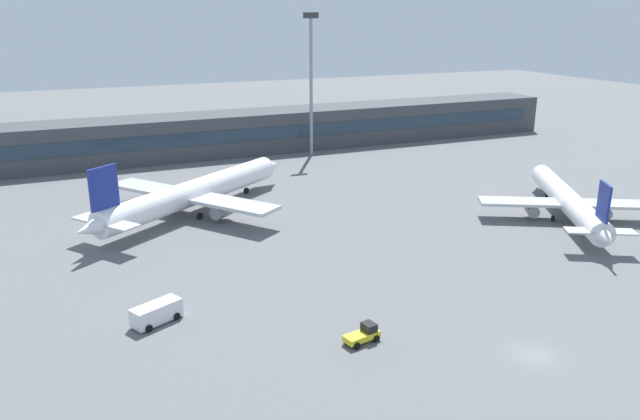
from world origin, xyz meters
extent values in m
plane|color=slate|center=(0.00, 40.00, 0.00)|extent=(400.00, 400.00, 0.00)
cube|color=#3F4247|center=(0.00, 95.68, 4.50)|extent=(159.21, 12.00, 9.00)
cube|color=#263847|center=(0.00, 89.63, 4.95)|extent=(151.25, 0.16, 2.80)
cylinder|color=white|center=(32.51, 29.86, 2.92)|extent=(18.18, 29.60, 3.36)
cone|color=white|center=(40.84, 45.19, 2.92)|extent=(4.57, 4.78, 3.20)
cone|color=white|center=(24.25, 14.68, 2.92)|extent=(3.68, 4.08, 2.35)
cube|color=navy|center=(25.53, 17.03, 7.04)|extent=(2.14, 3.57, 4.87)
cube|color=silver|center=(25.40, 16.80, 3.10)|extent=(8.96, 6.41, 0.21)
cube|color=silver|center=(32.08, 29.08, 2.66)|extent=(25.36, 16.42, 0.44)
cylinder|color=gray|center=(36.75, 26.55, 1.41)|extent=(2.91, 3.33, 1.77)
cylinder|color=gray|center=(27.42, 31.62, 1.41)|extent=(2.91, 3.33, 1.77)
cylinder|color=black|center=(37.83, 39.66, 0.44)|extent=(0.73, 0.95, 0.89)
cylinder|color=black|center=(33.68, 27.21, 0.44)|extent=(0.73, 0.95, 0.89)
cylinder|color=black|center=(29.64, 29.40, 0.44)|extent=(0.73, 0.95, 0.89)
cylinder|color=white|center=(-19.32, 55.00, 3.43)|extent=(32.76, 24.94, 3.95)
cone|color=white|center=(-2.64, 66.90, 3.43)|extent=(5.72, 5.58, 3.75)
cone|color=white|center=(-35.84, 43.22, 3.43)|extent=(4.82, 4.54, 2.76)
cube|color=navy|center=(-33.28, 45.05, 8.26)|extent=(3.94, 2.96, 5.72)
cube|color=silver|center=(-33.54, 44.86, 3.64)|extent=(8.40, 10.15, 0.25)
cube|color=silver|center=(-20.17, 54.40, 3.12)|extent=(22.17, 28.28, 0.52)
cylinder|color=gray|center=(-16.55, 49.32, 1.65)|extent=(3.91, 3.62, 2.08)
cylinder|color=gray|center=(-23.79, 59.48, 1.65)|extent=(3.91, 3.62, 2.08)
cylinder|color=black|center=(-8.66, 62.61, 0.52)|extent=(1.09, 0.94, 1.04)
cylinder|color=black|center=(-19.45, 51.60, 0.52)|extent=(1.09, 0.94, 1.04)
cylinder|color=black|center=(-22.58, 56.00, 0.52)|extent=(1.09, 0.94, 1.04)
cube|color=yellow|center=(-13.68, 8.56, 0.65)|extent=(3.83, 2.21, 0.60)
cube|color=black|center=(-12.80, 8.75, 1.30)|extent=(1.37, 1.60, 0.90)
cylinder|color=black|center=(-12.34, 8.05, 0.35)|extent=(0.74, 0.39, 0.70)
cylinder|color=black|center=(-12.67, 9.57, 0.35)|extent=(0.74, 0.39, 0.70)
cylinder|color=black|center=(-14.69, 7.55, 0.35)|extent=(0.74, 0.39, 0.70)
cylinder|color=black|center=(-15.02, 9.07, 0.35)|extent=(0.74, 0.39, 0.70)
cube|color=white|center=(-31.07, 20.44, 1.13)|extent=(5.55, 4.06, 1.90)
cube|color=#1E2633|center=(-29.27, 21.31, 1.63)|extent=(0.97, 1.78, 0.70)
cylinder|color=black|center=(-29.10, 20.26, 0.38)|extent=(0.81, 0.58, 0.76)
cylinder|color=black|center=(-29.98, 22.10, 0.38)|extent=(0.81, 0.58, 0.76)
cylinder|color=black|center=(-32.16, 18.79, 0.38)|extent=(0.81, 0.58, 0.76)
cylinder|color=black|center=(-33.04, 20.63, 0.38)|extent=(0.81, 0.58, 0.76)
cylinder|color=gray|center=(13.77, 86.65, 14.55)|extent=(0.70, 0.70, 29.11)
cube|color=#333338|center=(13.77, 86.65, 29.71)|extent=(3.20, 0.80, 1.20)
camera|label=1|loc=(-38.52, -38.61, 30.33)|focal=34.90mm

